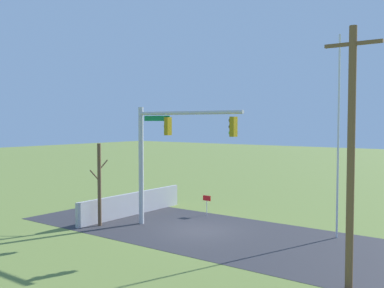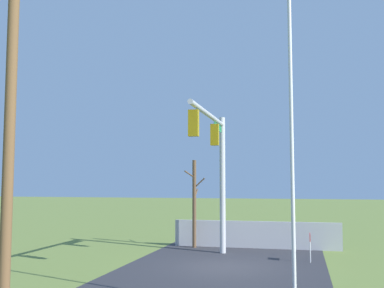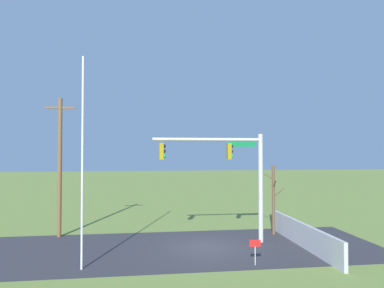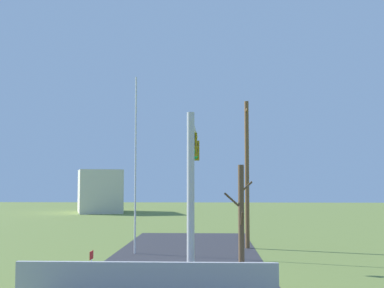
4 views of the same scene
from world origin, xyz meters
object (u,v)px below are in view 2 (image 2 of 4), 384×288
(bare_tree, at_px, (194,202))
(open_sign, at_px, (310,241))
(utility_pole, at_px, (10,128))
(signal_mast, at_px, (216,156))
(flagpole, at_px, (291,120))

(bare_tree, xyz_separation_m, open_sign, (-3.17, -5.79, -1.43))
(utility_pole, bearing_deg, signal_mast, -15.26)
(signal_mast, bearing_deg, bare_tree, 28.54)
(signal_mast, height_order, flagpole, flagpole)
(flagpole, distance_m, open_sign, 9.15)
(utility_pole, distance_m, open_sign, 13.34)
(signal_mast, bearing_deg, utility_pole, 164.74)
(signal_mast, distance_m, utility_pole, 11.08)
(signal_mast, relative_size, flagpole, 0.67)
(flagpole, bearing_deg, open_sign, -3.56)
(signal_mast, relative_size, bare_tree, 1.47)
(flagpole, height_order, open_sign, flagpole)
(bare_tree, bearing_deg, open_sign, -118.70)
(utility_pole, xyz_separation_m, bare_tree, (13.93, -1.16, -2.30))
(bare_tree, relative_size, open_sign, 3.73)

